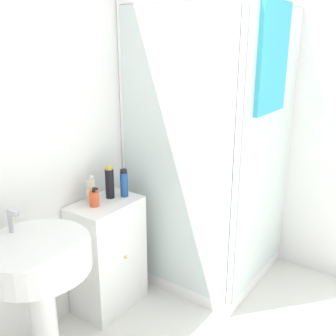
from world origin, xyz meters
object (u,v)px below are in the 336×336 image
at_px(soap_dispenser, 94,199).
at_px(shampoo_bottle_tall_black, 110,182).
at_px(sink, 38,272).
at_px(shampoo_bottle_blue, 124,183).
at_px(lotion_bottle_white, 91,191).

bearing_deg(soap_dispenser, shampoo_bottle_tall_black, 4.64).
relative_size(sink, soap_dispenser, 7.69).
bearing_deg(soap_dispenser, sink, -161.76).
xyz_separation_m(sink, soap_dispenser, (0.60, 0.20, 0.15)).
bearing_deg(shampoo_bottle_blue, lotion_bottle_white, 150.34).
xyz_separation_m(sink, shampoo_bottle_blue, (0.84, 0.15, 0.20)).
height_order(sink, shampoo_bottle_blue, sink).
bearing_deg(soap_dispenser, lotion_bottle_white, 60.32).
bearing_deg(shampoo_bottle_tall_black, sink, -164.53).
xyz_separation_m(soap_dispenser, shampoo_bottle_blue, (0.24, -0.05, 0.04)).
xyz_separation_m(shampoo_bottle_blue, lotion_bottle_white, (-0.20, 0.11, -0.02)).
bearing_deg(lotion_bottle_white, soap_dispenser, -119.68).
distance_m(shampoo_bottle_blue, lotion_bottle_white, 0.23).
bearing_deg(soap_dispenser, shampoo_bottle_blue, -11.48).
relative_size(sink, shampoo_bottle_tall_black, 4.39).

